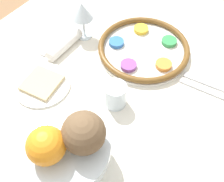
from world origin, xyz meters
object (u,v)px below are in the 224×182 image
(fruit_stand, at_px, (65,150))
(napkin_roll, at_px, (64,44))
(seder_plate, at_px, (144,48))
(coconut, at_px, (84,133))
(orange_fruit, at_px, (46,146))
(cup_near, at_px, (115,95))
(bread_plate, at_px, (42,84))
(wine_glass, at_px, (82,12))

(fruit_stand, distance_m, napkin_roll, 0.42)
(seder_plate, height_order, fruit_stand, fruit_stand)
(seder_plate, bearing_deg, coconut, 11.21)
(orange_fruit, xyz_separation_m, coconut, (-0.07, 0.05, 0.01))
(seder_plate, height_order, cup_near, cup_near)
(fruit_stand, relative_size, napkin_roll, 1.40)
(seder_plate, xyz_separation_m, fruit_stand, (0.45, 0.05, 0.06))
(orange_fruit, xyz_separation_m, cup_near, (-0.25, 0.00, -0.11))
(bread_plate, relative_size, napkin_roll, 1.16)
(fruit_stand, relative_size, cup_near, 2.74)
(wine_glass, distance_m, coconut, 0.48)
(seder_plate, xyz_separation_m, cup_near, (0.23, 0.04, 0.02))
(orange_fruit, distance_m, bread_plate, 0.31)
(seder_plate, relative_size, napkin_roll, 2.05)
(coconut, bearing_deg, orange_fruit, -36.48)
(seder_plate, xyz_separation_m, coconut, (0.42, 0.08, 0.14))
(napkin_roll, bearing_deg, orange_fruit, 38.08)
(wine_glass, height_order, napkin_roll, wine_glass)
(seder_plate, relative_size, wine_glass, 2.28)
(seder_plate, relative_size, bread_plate, 1.77)
(fruit_stand, bearing_deg, orange_fruit, -22.40)
(napkin_roll, xyz_separation_m, cup_near, (0.09, 0.27, 0.02))
(cup_near, bearing_deg, orange_fruit, -1.12)
(seder_plate, bearing_deg, bread_plate, -30.94)
(napkin_roll, distance_m, cup_near, 0.29)
(orange_fruit, height_order, cup_near, orange_fruit)
(fruit_stand, distance_m, orange_fruit, 0.08)
(fruit_stand, xyz_separation_m, orange_fruit, (0.03, -0.01, 0.07))
(wine_glass, height_order, orange_fruit, orange_fruit)
(cup_near, bearing_deg, seder_plate, -170.28)
(wine_glass, bearing_deg, napkin_roll, -9.50)
(orange_fruit, bearing_deg, wine_glass, -149.75)
(seder_plate, height_order, coconut, coconut)
(wine_glass, bearing_deg, cup_near, 54.88)
(coconut, height_order, cup_near, coconut)
(orange_fruit, xyz_separation_m, napkin_roll, (-0.34, -0.27, -0.13))
(bread_plate, xyz_separation_m, cup_near, (-0.08, 0.22, 0.03))
(cup_near, bearing_deg, bread_plate, -71.40)
(orange_fruit, bearing_deg, bread_plate, -128.90)
(coconut, bearing_deg, napkin_roll, -131.20)
(fruit_stand, xyz_separation_m, bread_plate, (-0.15, -0.23, -0.07))
(seder_plate, distance_m, orange_fruit, 0.50)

